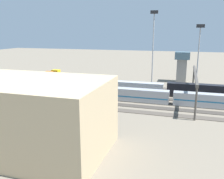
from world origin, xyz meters
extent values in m
plane|color=#756B5B|center=(0.00, 0.00, 0.00)|extent=(400.00, 400.00, 0.00)
cube|color=#4C443D|center=(0.00, -15.00, 0.06)|extent=(140.00, 2.80, 0.12)
cube|color=#4C443D|center=(0.00, -10.00, 0.06)|extent=(140.00, 2.80, 0.12)
cube|color=#4C443D|center=(0.00, -5.00, 0.06)|extent=(140.00, 2.80, 0.12)
cube|color=#3D3833|center=(0.00, 0.00, 0.06)|extent=(140.00, 2.80, 0.12)
cube|color=#4C443D|center=(0.00, 5.00, 0.06)|extent=(140.00, 2.80, 0.12)
cube|color=#3D3833|center=(0.00, 10.00, 0.06)|extent=(140.00, 2.80, 0.12)
cube|color=#4C443D|center=(0.00, 15.00, 0.06)|extent=(140.00, 2.80, 0.12)
cube|color=black|center=(-18.04, -5.00, 2.32)|extent=(18.00, 3.00, 4.40)
cube|color=#B7BABF|center=(3.66, -5.00, 2.02)|extent=(23.00, 3.00, 3.80)
cube|color=#B7BABF|center=(27.86, -5.00, 2.02)|extent=(23.00, 3.00, 3.80)
cube|color=#B7BABF|center=(52.06, -5.00, 2.02)|extent=(23.00, 3.00, 3.80)
cube|color=gold|center=(35.13, -15.00, 1.92)|extent=(10.00, 3.00, 3.60)
cube|color=gold|center=(38.13, -15.00, 4.42)|extent=(3.00, 2.70, 1.40)
cube|color=#D85914|center=(35.69, -10.00, 1.92)|extent=(10.00, 3.00, 3.60)
cube|color=#D85914|center=(38.69, -10.00, 4.42)|extent=(3.00, 2.70, 1.40)
cube|color=#A8AAB2|center=(-23.13, 5.00, 2.02)|extent=(23.00, 3.00, 3.80)
cube|color=#1E6B9E|center=(-23.13, 5.00, 1.94)|extent=(22.40, 3.06, 0.36)
cube|color=#A8AAB2|center=(1.07, 5.00, 2.02)|extent=(23.00, 3.00, 3.80)
cube|color=#1E6B9E|center=(1.07, 5.00, 1.67)|extent=(22.40, 3.06, 0.36)
cube|color=#A8AAB2|center=(25.27, 5.00, 2.02)|extent=(23.00, 3.00, 3.80)
cube|color=#1E6B9E|center=(25.27, 5.00, 2.01)|extent=(22.40, 3.06, 0.36)
cube|color=#A8AAB2|center=(49.47, 5.00, 2.02)|extent=(23.00, 3.00, 3.80)
cube|color=#1E6B9E|center=(49.47, 5.00, 1.92)|extent=(22.40, 3.06, 0.36)
cylinder|color=#9EA0A5|center=(-2.08, -18.26, 13.63)|extent=(0.44, 0.44, 27.26)
cube|color=#262628|center=(-2.08, -18.26, 27.86)|extent=(2.80, 0.70, 1.20)
cylinder|color=#9EA0A5|center=(-18.51, -17.07, 11.10)|extent=(0.44, 0.44, 22.20)
cube|color=#262628|center=(-18.51, -17.07, 22.80)|extent=(2.80, 0.70, 1.20)
cylinder|color=#4C4742|center=(-17.43, -17.10, 4.00)|extent=(0.50, 0.50, 8.00)
cylinder|color=#4C4742|center=(-17.43, 17.10, 4.00)|extent=(0.50, 0.50, 8.00)
cube|color=#4C4742|center=(-17.43, 0.00, 8.40)|extent=(0.70, 35.00, 0.80)
cube|color=tan|center=(15.60, 41.20, 6.40)|extent=(36.11, 17.62, 12.81)
cube|color=gray|center=(-12.86, -30.38, 4.83)|extent=(4.00, 4.00, 9.66)
cube|color=slate|center=(-12.86, -30.38, 11.16)|extent=(6.00, 6.00, 3.00)
camera|label=1|loc=(-14.67, 76.28, 20.84)|focal=39.29mm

